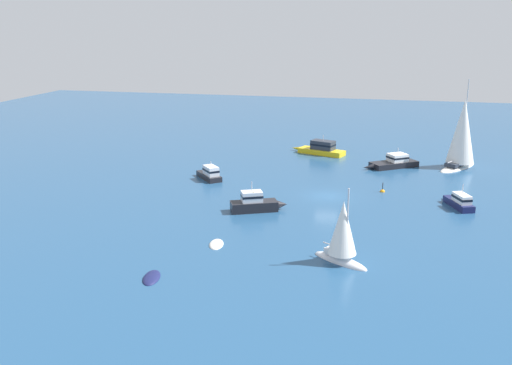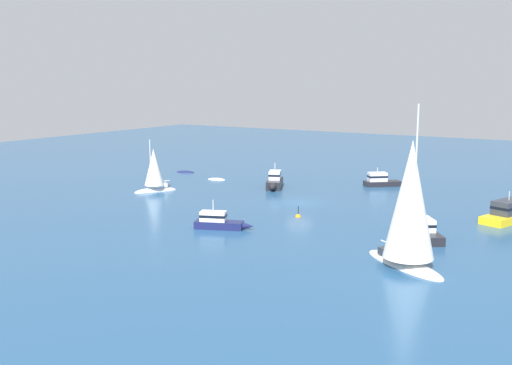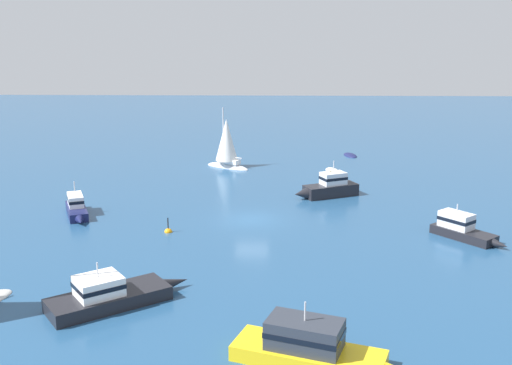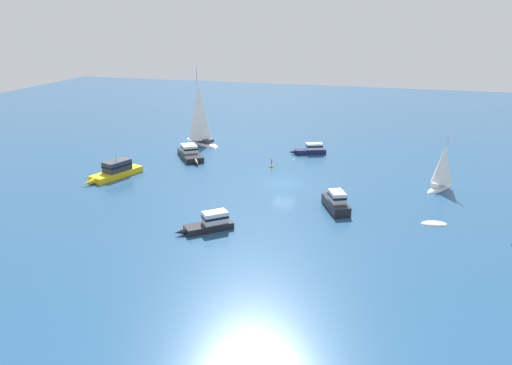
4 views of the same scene
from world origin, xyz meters
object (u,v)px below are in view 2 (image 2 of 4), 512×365
Objects in this scene: skiff at (217,180)px; launch_2 at (509,213)px; channel_buoy at (298,217)px; ketch at (409,208)px; launch at (219,221)px; cabin_cruiser at (418,229)px; tender at (185,172)px; launch_1 at (381,180)px; cabin_cruiser_1 at (275,181)px; sloop at (154,173)px.

skiff is 37.02m from launch_2.
ketch is at bearing 55.33° from channel_buoy.
cabin_cruiser is (-6.53, 15.74, 0.00)m from launch.
channel_buoy reaches higher than skiff.
launch_1 is at bearing -3.27° from tender.
tender is (4.28, -27.49, -0.69)m from launch_1.
sloop is at bearing -73.45° from cabin_cruiser_1.
channel_buoy is (-9.46, -13.68, -4.19)m from ketch.
launch is 8.63m from channel_buoy.
skiff is at bearing 102.72° from launch_2.
launch_2 is 0.70× the size of ketch.
launch_1 is 20.23m from launch_2.
skiff is 1.95× the size of channel_buoy.
ketch is (25.64, 40.44, 4.21)m from tender.
launch_2 is 19.15m from ketch.
launch_1 is 0.68× the size of cabin_cruiser.
cabin_cruiser_1 is 15.66m from channel_buoy.
ketch is at bearing -27.83° from launch.
cabin_cruiser_1 is at bearing 22.61° from cabin_cruiser.
launch_2 is (-6.24, 38.01, -1.45)m from sloop.
launch_1 is 27.74m from sloop.
launch is 17.04m from cabin_cruiser.
cabin_cruiser is 0.61× the size of ketch.
launch_2 reaches higher than tender.
launch_1 is 27.83m from tender.
launch_2 is 11.58m from cabin_cruiser.
cabin_cruiser_1 is (8.23, -10.49, 0.11)m from launch_1.
tender is (-2.73, -7.43, 0.00)m from skiff.
cabin_cruiser is at bearing 84.39° from channel_buoy.
cabin_cruiser_1 is at bearing 177.83° from launch_1.
cabin_cruiser_1 is at bearing 102.86° from launch_2.
cabin_cruiser is at bearing 135.59° from ketch.
launch reaches higher than channel_buoy.
ketch is 17.16m from channel_buoy.
launch_1 is at bearing 177.95° from channel_buoy.
tender is at bearing 111.74° from launch.
channel_buoy is at bearing 178.80° from ketch.
cabin_cruiser_1 is at bearing 170.69° from ketch.
cabin_cruiser is (14.62, 31.23, 0.64)m from skiff.
sloop reaches higher than skiff.
channel_buoy is at bearing 41.44° from launch.
launch is at bearing 115.69° from skiff.
cabin_cruiser_1 is (-19.93, -5.92, 0.17)m from launch.
ketch reaches higher than tender.
sloop is at bearing 118.92° from launch_2.
ketch is (12.23, 34.28, 1.96)m from sloop.
launch_2 is (4.44, 36.74, 0.80)m from skiff.
ketch reaches higher than launch.
launch_1 is 0.74× the size of sloop.
launch_2 is 1.42× the size of cabin_cruiser_1.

